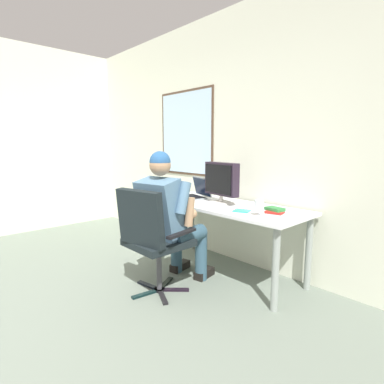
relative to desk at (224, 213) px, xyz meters
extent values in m
cube|color=silver|center=(-0.22, 0.41, 0.78)|extent=(5.88, 0.06, 2.83)
cube|color=#4C3828|center=(-1.01, 0.37, 0.86)|extent=(0.99, 0.01, 1.10)
cube|color=silver|center=(-1.01, 0.37, 0.86)|extent=(0.93, 0.02, 1.04)
cylinder|color=gray|center=(-0.79, -0.28, -0.29)|extent=(0.06, 0.06, 0.71)
cylinder|color=gray|center=(0.79, -0.28, -0.29)|extent=(0.06, 0.06, 0.71)
cylinder|color=gray|center=(-0.79, 0.28, -0.29)|extent=(0.06, 0.06, 0.71)
cylinder|color=gray|center=(0.79, 0.28, -0.29)|extent=(0.06, 0.06, 0.71)
cube|color=silver|center=(0.00, 0.00, 0.08)|extent=(1.73, 0.70, 0.03)
cube|color=black|center=(-0.26, -0.79, -0.63)|extent=(0.28, 0.09, 0.02)
cube|color=black|center=(-0.14, -0.90, -0.63)|extent=(0.08, 0.28, 0.02)
cube|color=black|center=(0.00, -0.82, -0.63)|extent=(0.27, 0.16, 0.02)
cube|color=black|center=(-0.02, -0.66, -0.63)|extent=(0.22, 0.23, 0.02)
cube|color=black|center=(-0.19, -0.64, -0.63)|extent=(0.17, 0.26, 0.02)
cylinder|color=black|center=(-0.12, -0.76, -0.63)|extent=(0.10, 0.10, 0.02)
cylinder|color=#3F3F44|center=(-0.12, -0.76, -0.40)|extent=(0.05, 0.05, 0.43)
cube|color=black|center=(-0.12, -0.76, -0.17)|extent=(0.50, 0.50, 0.06)
cube|color=black|center=(-0.08, -0.98, 0.10)|extent=(0.49, 0.19, 0.48)
cube|color=black|center=(0.15, -0.71, -0.04)|extent=(0.11, 0.35, 0.02)
cube|color=black|center=(-0.39, -0.81, -0.04)|extent=(0.11, 0.35, 0.02)
cylinder|color=#2F4D5F|center=(0.00, -0.50, -0.14)|extent=(0.22, 0.43, 0.15)
cylinder|color=#2F4D5F|center=(-0.03, -0.30, -0.39)|extent=(0.12, 0.12, 0.50)
cube|color=black|center=(-0.05, -0.24, -0.60)|extent=(0.14, 0.25, 0.08)
cylinder|color=#2F4D5F|center=(-0.31, -0.56, -0.14)|extent=(0.22, 0.43, 0.15)
cylinder|color=#2F4D5F|center=(-0.35, -0.36, -0.39)|extent=(0.12, 0.12, 0.50)
cube|color=black|center=(-0.36, -0.30, -0.60)|extent=(0.14, 0.25, 0.08)
cube|color=slate|center=(-0.12, -0.73, 0.13)|extent=(0.43, 0.38, 0.57)
sphere|color=#A27C5A|center=(-0.12, -0.73, 0.53)|extent=(0.19, 0.19, 0.19)
sphere|color=#254F81|center=(-0.12, -0.73, 0.56)|extent=(0.19, 0.19, 0.19)
cylinder|color=slate|center=(0.09, -0.64, 0.25)|extent=(0.12, 0.19, 0.29)
cylinder|color=#A27C5A|center=(0.07, -0.55, 0.11)|extent=(0.09, 0.12, 0.27)
sphere|color=#A27C5A|center=(0.06, -0.52, 0.09)|extent=(0.09, 0.09, 0.09)
cylinder|color=slate|center=(-0.35, -0.72, 0.25)|extent=(0.12, 0.19, 0.29)
cylinder|color=#A27C5A|center=(-0.37, -0.58, 0.20)|extent=(0.10, 0.15, 0.27)
sphere|color=#A27C5A|center=(-0.39, -0.49, 0.27)|extent=(0.09, 0.09, 0.09)
cube|color=beige|center=(-0.05, 0.01, 0.11)|extent=(0.25, 0.21, 0.02)
cylinder|color=beige|center=(-0.05, 0.01, 0.15)|extent=(0.04, 0.04, 0.07)
cube|color=black|center=(-0.05, 0.01, 0.36)|extent=(0.45, 0.15, 0.34)
cube|color=black|center=(-0.06, -0.04, 0.36)|extent=(0.40, 0.07, 0.30)
cube|color=gray|center=(-0.52, 0.01, 0.11)|extent=(0.39, 0.31, 0.02)
cube|color=black|center=(-0.52, 0.01, 0.12)|extent=(0.36, 0.28, 0.00)
cube|color=gray|center=(-0.48, 0.15, 0.22)|extent=(0.35, 0.15, 0.22)
cube|color=#0F1933|center=(-0.48, 0.14, 0.22)|extent=(0.32, 0.13, 0.20)
cylinder|color=silver|center=(0.55, -0.18, 0.10)|extent=(0.06, 0.06, 0.00)
cylinder|color=silver|center=(0.55, -0.18, 0.13)|extent=(0.01, 0.01, 0.06)
cylinder|color=silver|center=(0.55, -0.18, 0.20)|extent=(0.08, 0.08, 0.08)
cylinder|color=maroon|center=(0.55, -0.18, 0.17)|extent=(0.07, 0.07, 0.02)
cube|color=red|center=(0.59, 0.01, 0.11)|extent=(0.17, 0.15, 0.02)
cube|color=#2A7235|center=(0.58, 0.02, 0.13)|extent=(0.17, 0.12, 0.03)
cube|color=teal|center=(0.33, -0.14, 0.10)|extent=(0.18, 0.17, 0.01)
camera|label=1|loc=(2.05, -2.36, 0.71)|focal=28.66mm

